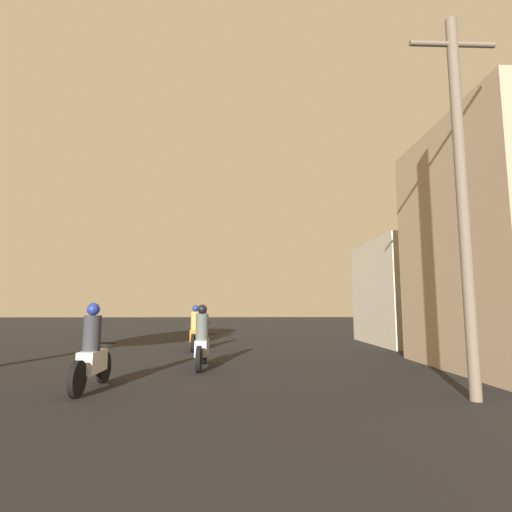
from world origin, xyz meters
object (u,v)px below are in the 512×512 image
Objects in this scene: utility_pole_near at (462,190)px; motorcycle_yellow at (203,327)px; motorcycle_orange at (195,332)px; motorcycle_silver at (202,343)px; building_right_far at (422,292)px; motorcycle_white at (92,355)px.

motorcycle_yellow is at bearing 115.15° from utility_pole_near.
utility_pole_near is (5.52, -7.89, 2.96)m from motorcycle_orange.
motorcycle_silver is 6.84m from utility_pole_near.
building_right_far is at bearing 36.30° from motorcycle_silver.
motorcycle_orange is at bearing -90.35° from motorcycle_yellow.
motorcycle_yellow is 9.75m from building_right_far.
building_right_far is 0.77× the size of utility_pole_near.
motorcycle_white is at bearing -139.96° from building_right_far.
motorcycle_white is at bearing -123.97° from motorcycle_silver.
motorcycle_white is 0.29× the size of utility_pole_near.
building_right_far is at bearing 69.22° from utility_pole_near.
motorcycle_white is 0.94× the size of motorcycle_silver.
motorcycle_orange is 10.07m from utility_pole_near.
motorcycle_white is 1.00× the size of motorcycle_yellow.
building_right_far is at bearing -14.31° from motorcycle_yellow.
motorcycle_yellow is 13.59m from utility_pole_near.
building_right_far is (9.29, 2.05, 1.50)m from motorcycle_orange.
motorcycle_yellow is at bearing 167.60° from building_right_far.
motorcycle_white is 0.38× the size of building_right_far.
utility_pole_near is at bearing -66.75° from motorcycle_yellow.
motorcycle_white is 13.76m from building_right_far.
motorcycle_white is 1.04× the size of motorcycle_orange.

